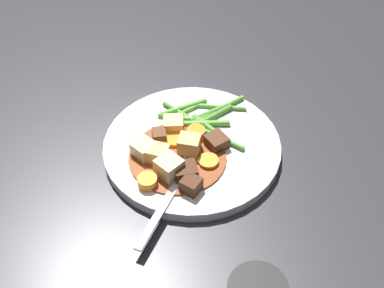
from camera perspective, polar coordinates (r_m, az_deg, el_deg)
ground_plane at (r=0.78m, az=0.00°, el=-0.78°), size 3.00×3.00×0.00m
dinner_plate at (r=0.77m, az=0.00°, el=-0.39°), size 0.25×0.25×0.02m
stew_sauce at (r=0.75m, az=-1.53°, el=-1.39°), size 0.13×0.13×0.00m
carrot_slice_0 at (r=0.77m, az=0.45°, el=1.17°), size 0.03×0.03×0.01m
carrot_slice_1 at (r=0.77m, az=-1.77°, el=0.56°), size 0.05×0.05×0.01m
carrot_slice_2 at (r=0.71m, az=-4.70°, el=-3.92°), size 0.03×0.03×0.01m
carrot_slice_3 at (r=0.74m, az=1.74°, el=-1.86°), size 0.04×0.04×0.01m
potato_chunk_0 at (r=0.78m, az=-2.24°, el=1.89°), size 0.04×0.04×0.02m
potato_chunk_1 at (r=0.75m, az=-5.07°, el=-0.56°), size 0.03×0.03×0.02m
potato_chunk_2 at (r=0.74m, az=-3.57°, el=-1.05°), size 0.04×0.04×0.02m
potato_chunk_3 at (r=0.75m, az=-0.29°, el=-0.10°), size 0.04×0.04×0.03m
potato_chunk_4 at (r=0.72m, az=-2.42°, el=-2.51°), size 0.03×0.03×0.03m
meat_chunk_0 at (r=0.76m, az=2.58°, el=0.26°), size 0.03×0.03×0.02m
meat_chunk_1 at (r=0.77m, az=-3.45°, el=0.86°), size 0.03×0.03×0.02m
meat_chunk_2 at (r=0.72m, az=-0.68°, el=-2.92°), size 0.04×0.04×0.02m
meat_chunk_3 at (r=0.70m, az=-0.10°, el=-4.31°), size 0.03×0.03×0.02m
green_bean_0 at (r=0.82m, az=3.14°, el=3.76°), size 0.08×0.01×0.01m
green_bean_1 at (r=0.77m, az=2.83°, el=0.71°), size 0.03×0.08×0.01m
green_bean_2 at (r=0.81m, az=-1.30°, el=3.33°), size 0.01×0.06×0.01m
green_bean_3 at (r=0.82m, az=3.05°, el=3.90°), size 0.05×0.06×0.01m
green_bean_4 at (r=0.80m, az=2.37°, el=2.99°), size 0.06×0.01×0.01m
green_bean_5 at (r=0.80m, az=-1.12°, el=2.75°), size 0.05×0.06×0.01m
green_bean_6 at (r=0.78m, az=2.20°, el=1.45°), size 0.01×0.08×0.01m
green_bean_7 at (r=0.81m, az=1.84°, el=3.27°), size 0.07×0.02×0.01m
green_bean_8 at (r=0.79m, az=0.93°, el=2.17°), size 0.07×0.06×0.01m
green_bean_9 at (r=0.81m, az=-0.49°, el=3.55°), size 0.05×0.01×0.01m
green_bean_10 at (r=0.82m, az=-0.87°, el=3.84°), size 0.07×0.03×0.01m
fork at (r=0.70m, az=-2.23°, el=-5.20°), size 0.17×0.09×0.00m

